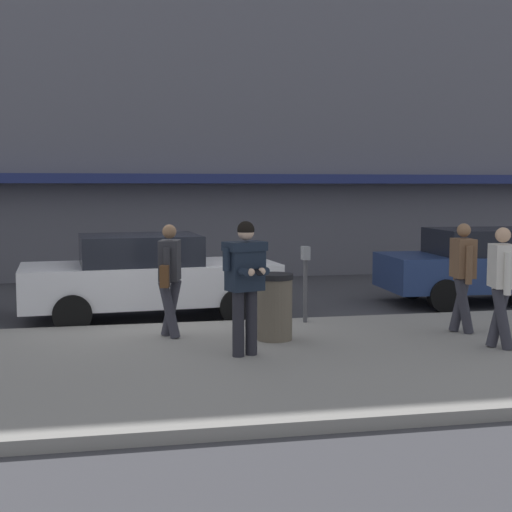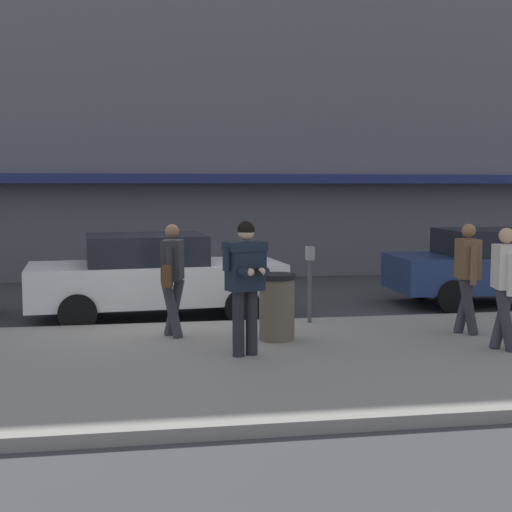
# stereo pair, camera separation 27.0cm
# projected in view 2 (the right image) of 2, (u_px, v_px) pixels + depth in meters

# --- Properties ---
(ground_plane) EXTENTS (80.00, 80.00, 0.00)m
(ground_plane) POSITION_uv_depth(u_px,v_px,m) (171.00, 328.00, 12.09)
(ground_plane) COLOR #3D3D42
(sidewalk) EXTENTS (32.00, 5.30, 0.14)m
(sidewalk) POSITION_uv_depth(u_px,v_px,m) (257.00, 362.00, 9.45)
(sidewalk) COLOR gray
(sidewalk) RESTS_ON ground
(curb_paint_line) EXTENTS (28.00, 0.12, 0.01)m
(curb_paint_line) POSITION_uv_depth(u_px,v_px,m) (229.00, 326.00, 12.30)
(curb_paint_line) COLOR silver
(curb_paint_line) RESTS_ON ground
(storefront_facade) EXTENTS (28.00, 4.70, 13.08)m
(storefront_facade) POSITION_uv_depth(u_px,v_px,m) (189.00, 39.00, 19.96)
(storefront_facade) COLOR slate
(storefront_facade) RESTS_ON ground
(parked_sedan_mid) EXTENTS (4.63, 2.19, 1.54)m
(parked_sedan_mid) POSITION_uv_depth(u_px,v_px,m) (154.00, 276.00, 12.86)
(parked_sedan_mid) COLOR silver
(parked_sedan_mid) RESTS_ON ground
(parked_sedan_far) EXTENTS (4.57, 2.06, 1.54)m
(parked_sedan_far) POSITION_uv_depth(u_px,v_px,m) (500.00, 266.00, 14.49)
(parked_sedan_far) COLOR navy
(parked_sedan_far) RESTS_ON ground
(man_texting_on_phone) EXTENTS (0.62, 0.65, 1.81)m
(man_texting_on_phone) POSITION_uv_depth(u_px,v_px,m) (245.00, 273.00, 9.42)
(man_texting_on_phone) COLOR #23232B
(man_texting_on_phone) RESTS_ON sidewalk
(pedestrian_in_light_coat) EXTENTS (0.39, 0.59, 1.70)m
(pedestrian_in_light_coat) POSITION_uv_depth(u_px,v_px,m) (505.00, 281.00, 9.77)
(pedestrian_in_light_coat) COLOR #33333D
(pedestrian_in_light_coat) RESTS_ON sidewalk
(pedestrian_with_bag) EXTENTS (0.40, 0.71, 1.70)m
(pedestrian_with_bag) POSITION_uv_depth(u_px,v_px,m) (172.00, 273.00, 10.65)
(pedestrian_with_bag) COLOR #33333D
(pedestrian_with_bag) RESTS_ON sidewalk
(pedestrian_dark_coat) EXTENTS (0.36, 0.60, 1.70)m
(pedestrian_dark_coat) POSITION_uv_depth(u_px,v_px,m) (467.00, 271.00, 10.86)
(pedestrian_dark_coat) COLOR #33333D
(pedestrian_dark_coat) RESTS_ON sidewalk
(parking_meter) EXTENTS (0.12, 0.18, 1.27)m
(parking_meter) POSITION_uv_depth(u_px,v_px,m) (310.00, 273.00, 11.79)
(parking_meter) COLOR #4C4C51
(parking_meter) RESTS_ON sidewalk
(trash_bin) EXTENTS (0.55, 0.55, 0.98)m
(trash_bin) POSITION_uv_depth(u_px,v_px,m) (277.00, 307.00, 10.49)
(trash_bin) COLOR #665B4C
(trash_bin) RESTS_ON sidewalk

